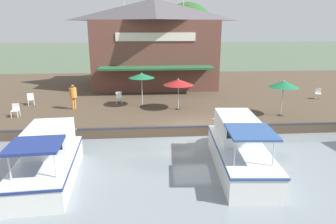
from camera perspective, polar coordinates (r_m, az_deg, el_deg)
ground_plane at (r=17.58m, az=5.12°, el=-4.87°), size 220.00×220.00×0.00m
quay_deck at (r=27.97m, az=1.46°, el=3.72°), size 22.00×56.00×0.60m
quay_edge_fender at (r=17.45m, az=5.12°, el=-2.76°), size 0.20×50.40×0.10m
waterfront_restaurant at (r=29.80m, az=-2.61°, el=13.12°), size 9.60×11.78×8.42m
patio_umbrella_mid_patio_right at (r=20.74m, az=2.00°, el=5.69°), size 2.09×2.09×2.18m
patio_umbrella_mid_patio_left at (r=20.58m, az=21.19°, el=4.96°), size 1.89×1.89×2.33m
patio_umbrella_far_corner at (r=21.51m, az=-5.04°, el=6.88°), size 1.83×1.83×2.47m
cafe_chair_facing_river at (r=23.10m, az=-9.33°, el=2.86°), size 0.50×0.50×0.85m
cafe_chair_mid_patio at (r=27.00m, az=26.67°, el=3.25°), size 0.58×0.58×0.85m
cafe_chair_under_first_umbrella at (r=21.66m, az=-27.07°, el=0.41°), size 0.46×0.46×0.85m
cafe_chair_far_corner_seat at (r=24.50m, az=-24.69°, el=2.34°), size 0.57×0.57×0.85m
person_mid_patio at (r=21.97m, az=-17.63°, el=3.34°), size 0.50×0.50×1.76m
motorboat_far_downstream at (r=13.84m, az=-21.55°, el=-8.02°), size 5.95×2.53×2.12m
motorboat_second_along at (r=14.27m, az=12.98°, el=-6.34°), size 6.82×2.52×2.31m
tree_upstream_bank at (r=31.89m, az=3.46°, el=15.37°), size 5.44×5.18×8.05m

